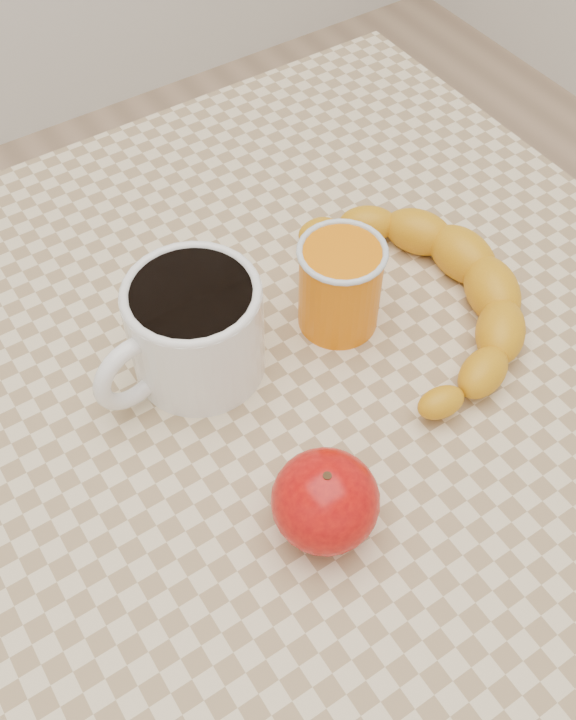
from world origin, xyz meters
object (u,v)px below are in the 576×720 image
table (288,427)px  orange_juice_glass (340,285)px  banana (423,295)px  apple (325,501)px  coffee_mug (192,328)px

table → orange_juice_glass: (0.07, 0.03, 0.13)m
orange_juice_glass → banana: bearing=-26.8°
table → apple: bearing=-112.5°
orange_juice_glass → banana: (0.07, -0.03, -0.02)m
table → coffee_mug: (-0.06, 0.05, 0.14)m
coffee_mug → banana: (0.20, -0.06, -0.03)m
table → orange_juice_glass: size_ratio=8.83×
table → apple: (-0.06, -0.13, 0.12)m
coffee_mug → banana: size_ratio=0.48×
coffee_mug → orange_juice_glass: coffee_mug is taller
coffee_mug → banana: bearing=-16.1°
table → apple: size_ratio=8.15×
coffee_mug → apple: size_ratio=1.70×
apple → banana: (0.20, 0.13, -0.01)m
banana → coffee_mug: bearing=-178.1°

